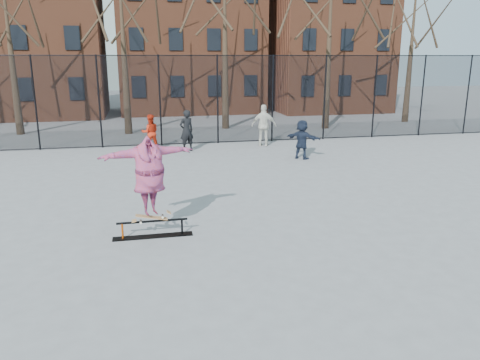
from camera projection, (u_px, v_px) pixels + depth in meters
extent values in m
plane|color=slate|center=(268.00, 259.00, 9.28)|extent=(100.00, 100.00, 0.00)
cube|color=black|center=(153.00, 236.00, 10.46)|extent=(1.77, 0.27, 0.01)
cylinder|color=#C74B0B|center=(122.00, 231.00, 10.28)|extent=(0.05, 0.05, 0.36)
cylinder|color=black|center=(182.00, 227.00, 10.55)|extent=(0.05, 0.05, 0.36)
cylinder|color=black|center=(152.00, 221.00, 10.37)|extent=(1.56, 0.05, 0.05)
imported|color=navy|center=(150.00, 178.00, 10.12)|extent=(2.21, 1.21, 1.74)
imported|color=black|center=(187.00, 131.00, 19.74)|extent=(0.75, 0.63, 1.75)
imported|color=#B62510|center=(150.00, 132.00, 20.03)|extent=(0.79, 0.64, 1.52)
imported|color=beige|center=(264.00, 125.00, 20.88)|extent=(1.18, 0.79, 1.86)
imported|color=#1A2235|center=(302.00, 139.00, 18.27)|extent=(1.32, 1.34, 1.54)
cylinder|color=black|center=(35.00, 103.00, 19.70)|extent=(0.07, 0.07, 4.00)
cylinder|color=black|center=(99.00, 102.00, 20.24)|extent=(0.07, 0.07, 4.00)
cylinder|color=black|center=(160.00, 101.00, 20.77)|extent=(0.07, 0.07, 4.00)
cylinder|color=black|center=(218.00, 100.00, 21.30)|extent=(0.07, 0.07, 4.00)
cylinder|color=black|center=(272.00, 99.00, 21.83)|extent=(0.07, 0.07, 4.00)
cylinder|color=black|center=(325.00, 98.00, 22.37)|extent=(0.07, 0.07, 4.00)
cylinder|color=black|center=(375.00, 97.00, 22.90)|extent=(0.07, 0.07, 4.00)
cylinder|color=black|center=(422.00, 96.00, 23.43)|extent=(0.07, 0.07, 4.00)
cylinder|color=black|center=(468.00, 95.00, 23.96)|extent=(0.07, 0.07, 4.00)
cube|color=black|center=(191.00, 100.00, 21.06)|extent=(34.00, 0.01, 4.00)
cylinder|color=black|center=(190.00, 55.00, 20.56)|extent=(34.00, 0.04, 0.04)
cone|color=black|center=(14.00, 89.00, 23.77)|extent=(0.40, 0.40, 4.62)
cone|color=black|center=(124.00, 89.00, 23.67)|extent=(0.40, 0.40, 4.62)
cone|color=black|center=(226.00, 86.00, 26.02)|extent=(0.40, 0.40, 4.62)
cone|color=black|center=(328.00, 86.00, 25.92)|extent=(0.40, 0.40, 4.62)
cone|color=black|center=(405.00, 84.00, 28.28)|extent=(0.40, 0.40, 4.62)
cube|color=brown|center=(30.00, 24.00, 30.48)|extent=(9.00, 7.00, 12.00)
cube|color=brown|center=(190.00, 18.00, 32.50)|extent=(10.00, 7.00, 13.00)
cube|color=brown|center=(324.00, 35.00, 34.80)|extent=(8.00, 7.00, 11.00)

